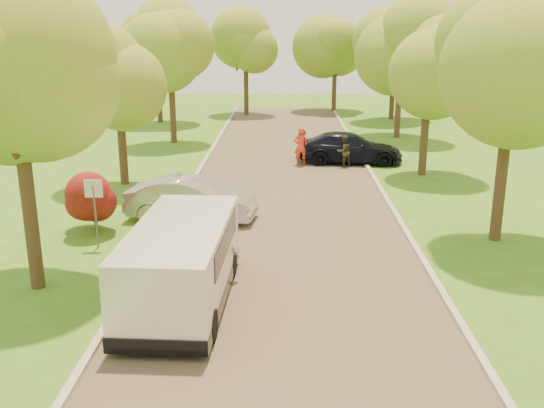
# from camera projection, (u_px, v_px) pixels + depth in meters

# --- Properties ---
(ground) EXTENTS (100.00, 100.00, 0.00)m
(ground) POSITION_uv_depth(u_px,v_px,m) (284.00, 306.00, 14.91)
(ground) COLOR #44701A
(ground) RESTS_ON ground
(road) EXTENTS (8.00, 60.00, 0.01)m
(road) POSITION_uv_depth(u_px,v_px,m) (284.00, 211.00, 22.59)
(road) COLOR #4C4438
(road) RESTS_ON ground
(curb_left) EXTENTS (0.18, 60.00, 0.12)m
(curb_left) POSITION_uv_depth(u_px,v_px,m) (176.00, 209.00, 22.65)
(curb_left) COLOR #B2AD9E
(curb_left) RESTS_ON ground
(curb_right) EXTENTS (0.18, 60.00, 0.12)m
(curb_right) POSITION_uv_depth(u_px,v_px,m) (393.00, 210.00, 22.49)
(curb_right) COLOR #B2AD9E
(curb_right) RESTS_ON ground
(street_sign) EXTENTS (0.55, 0.06, 2.17)m
(street_sign) POSITION_uv_depth(u_px,v_px,m) (94.00, 199.00, 18.42)
(street_sign) COLOR #59595E
(street_sign) RESTS_ON ground
(red_shrub) EXTENTS (1.70, 1.70, 1.95)m
(red_shrub) POSITION_uv_depth(u_px,v_px,m) (94.00, 200.00, 20.00)
(red_shrub) COLOR #382619
(red_shrub) RESTS_ON ground
(tree_l_mida) EXTENTS (4.71, 4.60, 7.39)m
(tree_l_mida) POSITION_uv_depth(u_px,v_px,m) (24.00, 89.00, 14.54)
(tree_l_mida) COLOR #382619
(tree_l_mida) RESTS_ON ground
(tree_l_midb) EXTENTS (4.30, 4.20, 6.62)m
(tree_l_midb) POSITION_uv_depth(u_px,v_px,m) (122.00, 77.00, 25.27)
(tree_l_midb) COLOR #382619
(tree_l_midb) RESTS_ON ground
(tree_l_far) EXTENTS (4.92, 4.80, 7.79)m
(tree_l_far) POSITION_uv_depth(u_px,v_px,m) (173.00, 48.00, 34.62)
(tree_l_far) COLOR #382619
(tree_l_far) RESTS_ON ground
(tree_r_mida) EXTENTS (5.13, 5.00, 7.95)m
(tree_r_mida) POSITION_uv_depth(u_px,v_px,m) (521.00, 64.00, 18.02)
(tree_r_mida) COLOR #382619
(tree_r_mida) RESTS_ON ground
(tree_r_midb) EXTENTS (4.51, 4.40, 7.01)m
(tree_r_midb) POSITION_uv_depth(u_px,v_px,m) (434.00, 68.00, 26.85)
(tree_r_midb) COLOR #382619
(tree_r_midb) RESTS_ON ground
(tree_r_far) EXTENTS (5.33, 5.20, 8.34)m
(tree_r_far) POSITION_uv_depth(u_px,v_px,m) (406.00, 41.00, 36.17)
(tree_r_far) COLOR #382619
(tree_r_far) RESTS_ON ground
(tree_bg_a) EXTENTS (5.12, 5.00, 7.72)m
(tree_bg_a) POSITION_uv_depth(u_px,v_px,m) (160.00, 47.00, 42.38)
(tree_bg_a) COLOR #382619
(tree_bg_a) RESTS_ON ground
(tree_bg_b) EXTENTS (5.12, 5.00, 7.95)m
(tree_bg_b) POSITION_uv_depth(u_px,v_px,m) (398.00, 43.00, 43.91)
(tree_bg_b) COLOR #382619
(tree_bg_b) RESTS_ON ground
(tree_bg_c) EXTENTS (4.92, 4.80, 7.33)m
(tree_bg_c) POSITION_uv_depth(u_px,v_px,m) (248.00, 49.00, 46.19)
(tree_bg_c) COLOR #382619
(tree_bg_c) RESTS_ON ground
(tree_bg_d) EXTENTS (5.12, 5.00, 7.72)m
(tree_bg_d) POSITION_uv_depth(u_px,v_px,m) (338.00, 44.00, 47.89)
(tree_bg_d) COLOR #382619
(tree_bg_d) RESTS_ON ground
(minivan) EXTENTS (2.38, 5.60, 2.06)m
(minivan) POSITION_uv_depth(u_px,v_px,m) (182.00, 262.00, 14.75)
(minivan) COLOR silver
(minivan) RESTS_ON ground
(silver_sedan) EXTENTS (4.74, 2.18, 1.51)m
(silver_sedan) POSITION_uv_depth(u_px,v_px,m) (191.00, 199.00, 21.40)
(silver_sedan) COLOR #ACACB1
(silver_sedan) RESTS_ON ground
(dark_sedan) EXTENTS (5.35, 2.45, 1.52)m
(dark_sedan) POSITION_uv_depth(u_px,v_px,m) (350.00, 148.00, 30.49)
(dark_sedan) COLOR black
(dark_sedan) RESTS_ON ground
(longboard) EXTENTS (0.48, 0.94, 0.11)m
(longboard) POSITION_uv_depth(u_px,v_px,m) (219.00, 279.00, 16.22)
(longboard) COLOR black
(longboard) RESTS_ON ground
(skateboarder) EXTENTS (1.27, 0.93, 1.76)m
(skateboarder) POSITION_uv_depth(u_px,v_px,m) (218.00, 248.00, 15.97)
(skateboarder) COLOR gray
(skateboarder) RESTS_ON longboard
(person_striped) EXTENTS (0.73, 0.51, 1.90)m
(person_striped) POSITION_uv_depth(u_px,v_px,m) (301.00, 146.00, 29.85)
(person_striped) COLOR red
(person_striped) RESTS_ON ground
(person_olive) EXTENTS (0.94, 0.86, 1.57)m
(person_olive) POSITION_uv_depth(u_px,v_px,m) (344.00, 151.00, 29.54)
(person_olive) COLOR #2D301D
(person_olive) RESTS_ON ground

